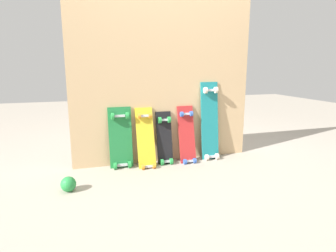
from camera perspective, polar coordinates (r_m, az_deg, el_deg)
name	(u,v)px	position (r m, az deg, el deg)	size (l,w,h in m)	color
ground_plane	(166,162)	(3.20, -0.38, -7.05)	(12.00, 12.00, 0.00)	#A89E8E
plywood_wall_panel	(164,78)	(3.10, -0.78, 9.52)	(1.97, 0.04, 1.82)	tan
skateboard_green	(121,140)	(3.01, -9.32, -2.83)	(0.24, 0.16, 0.68)	#1E7238
skateboard_yellow	(146,141)	(3.01, -4.39, -3.00)	(0.18, 0.24, 0.68)	gold
skateboard_black	(165,141)	(3.10, -0.66, -2.92)	(0.17, 0.18, 0.62)	black
skateboard_red	(187,137)	(3.16, 3.79, -2.28)	(0.18, 0.22, 0.68)	#B22626
skateboard_teal	(210,124)	(3.26, 8.30, 0.46)	(0.20, 0.18, 0.92)	#197A7F
rubber_ball	(68,184)	(2.61, -19.10, -10.81)	(0.13, 0.13, 0.13)	#268C3F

